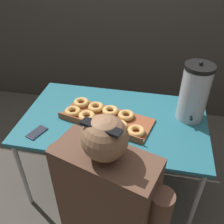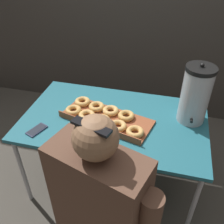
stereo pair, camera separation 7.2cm
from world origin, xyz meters
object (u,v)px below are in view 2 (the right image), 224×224
object	(u,v)px
coffee_urn	(195,95)
cell_phone	(37,130)
person_seated	(100,219)
donut_box	(104,116)

from	to	relation	value
coffee_urn	cell_phone	distance (m)	1.14
coffee_urn	cell_phone	xyz separation A→B (m)	(-1.04, -0.40, -0.21)
coffee_urn	person_seated	bearing A→B (deg)	-117.05
cell_phone	person_seated	xyz separation A→B (m)	(0.60, -0.47, -0.11)
cell_phone	person_seated	bearing A→B (deg)	-16.70
coffee_urn	person_seated	xyz separation A→B (m)	(-0.44, -0.87, -0.32)
coffee_urn	cell_phone	size ratio (longest dim) A/B	2.80
cell_phone	person_seated	size ratio (longest dim) A/B	0.13
cell_phone	donut_box	bearing A→B (deg)	51.08
donut_box	person_seated	xyz separation A→B (m)	(0.17, -0.71, -0.13)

